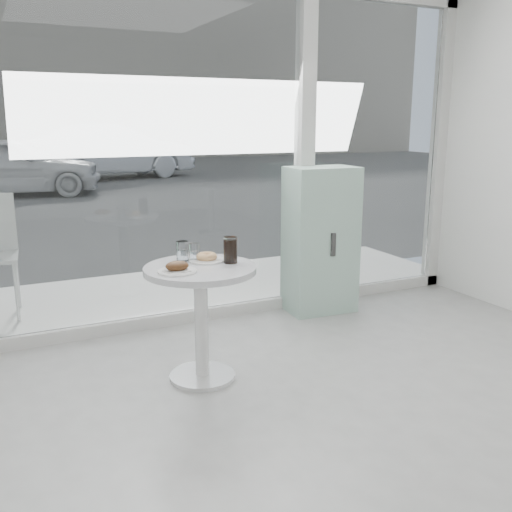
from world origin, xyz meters
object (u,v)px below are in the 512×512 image
water_tumbler_b (194,253)px  cola_glass (230,250)px  car_white (9,166)px  plate_donut (207,258)px  plate_fritter (178,268)px  car_silver (110,152)px  main_table (201,299)px  water_tumbler_a (182,252)px  mint_cabinet (320,240)px

water_tumbler_b → cola_glass: cola_glass is taller
car_white → plate_donut: (0.70, -10.72, 0.11)m
car_white → plate_fritter: size_ratio=16.60×
plate_fritter → plate_donut: 0.32m
car_white → car_silver: car_silver is taller
car_white → plate_donut: car_white is taller
water_tumbler_b → cola_glass: (0.19, -0.16, 0.03)m
plate_fritter → water_tumbler_b: size_ratio=2.06×
main_table → water_tumbler_b: bearing=83.0°
plate_donut → water_tumbler_a: water_tumbler_a is taller
mint_cabinet → water_tumbler_a: size_ratio=9.86×
plate_donut → cola_glass: cola_glass is taller
car_silver → water_tumbler_b: size_ratio=41.13×
mint_cabinet → car_silver: bearing=90.0°
plate_fritter → cola_glass: size_ratio=1.39×
car_white → car_silver: bearing=-35.2°
plate_fritter → water_tumbler_b: 0.31m
car_silver → water_tumbler_b: bearing=158.4°
plate_donut → water_tumbler_b: size_ratio=2.04×
main_table → water_tumbler_a: 0.34m
plate_fritter → plate_donut: bearing=35.4°
water_tumbler_a → plate_fritter: bearing=-114.1°
plate_fritter → water_tumbler_b: (0.19, 0.24, 0.02)m
car_silver → plate_donut: (-2.17, -13.65, 0.00)m
car_white → plate_fritter: 10.92m
main_table → water_tumbler_b: 0.32m
main_table → cola_glass: size_ratio=4.47×
car_silver → water_tumbler_a: (-2.31, -13.56, 0.04)m
plate_fritter → plate_donut: (0.26, 0.18, -0.01)m
mint_cabinet → plate_fritter: bearing=-145.9°
car_silver → plate_fritter: bearing=157.7°
plate_fritter → cola_glass: (0.38, 0.08, 0.06)m
main_table → car_silver: car_silver is taller
car_silver → plate_donut: bearing=158.7°
plate_fritter → mint_cabinet: bearing=30.5°
plate_fritter → car_white: bearing=92.3°
main_table → water_tumbler_a: water_tumbler_a is taller
car_silver → car_white: bearing=123.3°
main_table → cola_glass: cola_glass is taller
mint_cabinet → car_silver: 12.90m
mint_cabinet → car_white: 10.16m
mint_cabinet → car_silver: (0.81, 12.88, 0.15)m
car_white → cola_glass: size_ratio=23.08×
plate_fritter → water_tumbler_a: (0.12, 0.27, 0.03)m
mint_cabinet → water_tumbler_b: (-1.43, -0.72, 0.18)m
cola_glass → car_white: bearing=94.3°
main_table → mint_cabinet: mint_cabinet is taller
plate_fritter → car_silver: bearing=80.0°
car_white → water_tumbler_b: 10.69m
main_table → car_white: (-0.61, 10.83, 0.13)m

